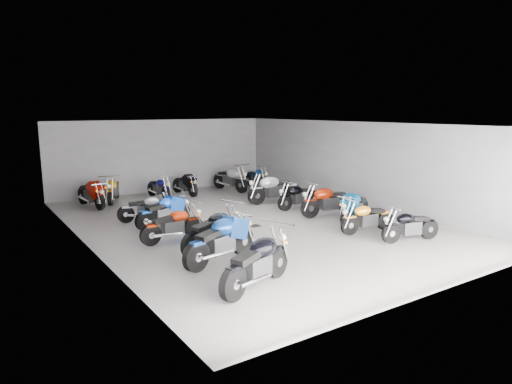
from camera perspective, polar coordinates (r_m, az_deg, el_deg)
ground at (r=14.97m, az=-1.16°, el=-3.85°), size 14.00×14.00×0.00m
wall_back at (r=20.87m, az=-11.57°, el=4.45°), size 10.00×0.10×3.20m
wall_left at (r=12.74m, az=-20.54°, el=0.31°), size 0.10×14.00×3.20m
wall_right at (r=17.82m, az=12.54°, el=3.43°), size 0.10×14.00×3.20m
ceiling at (r=14.52m, az=-1.21°, el=8.56°), size 10.00×14.00×0.04m
drain_grate at (r=14.57m, az=-0.11°, el=-4.23°), size 0.32×0.32×0.01m
motorcycle_left_a at (r=9.53m, az=0.18°, el=-8.81°), size 2.18×0.97×1.00m
motorcycle_left_b at (r=11.08m, az=-4.35°, el=-6.01°), size 2.27×0.84×1.03m
motorcycle_left_c at (r=12.03m, az=-5.34°, el=-4.88°), size 2.11×0.85×0.96m
motorcycle_left_d at (r=13.02m, az=-10.29°, el=-4.06°), size 1.96×0.43×0.86m
motorcycle_left_e at (r=14.67m, az=-11.37°, el=-2.41°), size 2.00×0.59×0.89m
motorcycle_left_f at (r=15.49m, az=-13.52°, el=-1.98°), size 1.80×0.64×0.81m
motorcycle_right_a at (r=13.52m, az=18.68°, el=-3.99°), size 1.86×0.56×0.83m
motorcycle_right_b at (r=14.10m, az=13.72°, el=-3.11°), size 1.93×0.44×0.85m
motorcycle_right_c at (r=15.18m, az=12.21°, el=-1.91°), size 2.01×0.97×0.94m
motorcycle_right_d at (r=15.99m, az=9.04°, el=-1.10°), size 2.22×0.54×0.98m
motorcycle_right_e at (r=17.02m, az=5.38°, el=-0.51°), size 1.99×0.41×0.88m
motorcycle_right_f at (r=17.99m, az=2.28°, el=0.41°), size 2.36×0.52×1.04m
motorcycle_back_a at (r=18.30m, az=-19.90°, el=-0.19°), size 0.56×2.15×0.95m
motorcycle_back_b at (r=19.04m, az=-17.44°, el=0.29°), size 1.01×1.96×0.92m
motorcycle_back_c at (r=19.38m, az=-12.03°, el=0.56°), size 0.42×1.87×0.82m
motorcycle_back_d at (r=19.91m, az=-8.84°, el=0.98°), size 0.43×1.96×0.86m
motorcycle_back_e at (r=20.70m, az=-3.20°, el=1.67°), size 0.56×2.29×1.01m
motorcycle_back_f at (r=21.43m, az=0.12°, el=1.81°), size 0.44×2.03×0.89m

